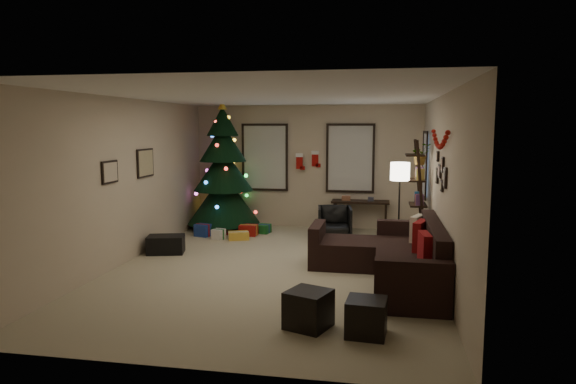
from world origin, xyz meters
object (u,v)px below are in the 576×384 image
object	(u,v)px
desk	(360,204)
bookshelf	(419,197)
christmas_tree	(223,175)
desk_chair	(335,221)
sofa	(393,259)

from	to	relation	value
desk	bookshelf	distance (m)	1.95
christmas_tree	desk_chair	size ratio (longest dim) A/B	4.60
desk	christmas_tree	bearing A→B (deg)	-173.37
sofa	desk	xyz separation A→B (m)	(-0.63, 3.42, 0.29)
christmas_tree	sofa	world-z (taller)	christmas_tree
christmas_tree	desk	bearing A→B (deg)	6.63
desk	bookshelf	size ratio (longest dim) A/B	0.61
desk_chair	bookshelf	bearing A→B (deg)	-37.31
sofa	bookshelf	size ratio (longest dim) A/B	1.41
desk	desk_chair	bearing A→B (deg)	-126.83
desk_chair	sofa	bearing A→B (deg)	-75.59
sofa	desk_chair	distance (m)	2.99
sofa	desk	distance (m)	3.49
desk_chair	bookshelf	distance (m)	1.94
bookshelf	sofa	bearing A→B (deg)	-104.14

